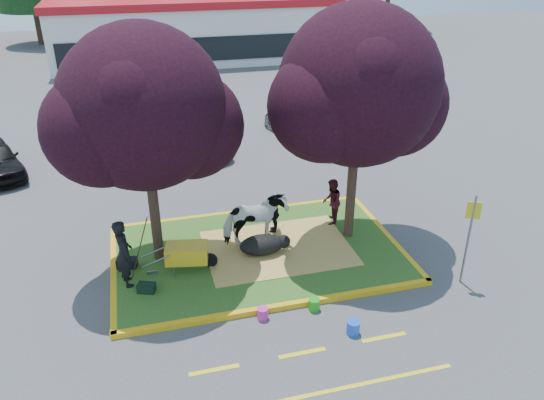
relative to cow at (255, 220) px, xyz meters
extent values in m
plane|color=#424244|center=(-0.03, -0.45, -0.93)|extent=(90.00, 90.00, 0.00)
cube|color=#265019|center=(-0.03, -0.45, -0.86)|extent=(8.00, 5.00, 0.15)
cube|color=gold|center=(-0.03, -3.03, -0.86)|extent=(8.30, 0.16, 0.15)
cube|color=gold|center=(-0.03, 2.13, -0.86)|extent=(8.30, 0.16, 0.15)
cube|color=gold|center=(-4.11, -0.45, -0.86)|extent=(0.16, 5.30, 0.15)
cube|color=gold|center=(4.05, -0.45, -0.86)|extent=(0.16, 5.30, 0.15)
cube|color=tan|center=(0.57, -0.45, -0.78)|extent=(4.20, 3.00, 0.01)
cylinder|color=black|center=(-2.83, -0.05, 0.98)|extent=(0.28, 0.28, 3.53)
sphere|color=black|center=(-2.83, -0.05, 3.63)|extent=(4.20, 4.20, 4.20)
sphere|color=black|center=(-1.67, 0.15, 3.00)|extent=(2.86, 2.86, 2.86)
sphere|color=black|center=(-3.88, -0.35, 3.25)|extent=(2.86, 2.86, 2.86)
cylinder|color=black|center=(2.87, -0.25, 1.06)|extent=(0.28, 0.28, 3.70)
sphere|color=black|center=(2.87, -0.25, 3.84)|extent=(4.40, 4.40, 4.40)
sphere|color=black|center=(4.08, -0.05, 3.18)|extent=(2.99, 2.99, 2.99)
sphere|color=black|center=(1.77, -0.55, 3.44)|extent=(2.99, 2.99, 2.99)
cube|color=yellow|center=(-2.03, -4.65, -0.93)|extent=(1.10, 0.12, 0.01)
cube|color=yellow|center=(-0.03, -4.65, -0.93)|extent=(1.10, 0.12, 0.01)
cube|color=yellow|center=(1.97, -4.65, -0.93)|extent=(1.10, 0.12, 0.01)
cube|color=yellow|center=(-0.03, -5.85, -0.93)|extent=(6.00, 0.10, 0.01)
cube|color=silver|center=(1.97, 27.55, 1.07)|extent=(20.00, 8.00, 4.00)
cube|color=#B0131A|center=(1.97, 27.55, 3.22)|extent=(20.40, 8.40, 0.50)
cube|color=black|center=(1.97, 23.50, 0.47)|extent=(19.00, 0.10, 1.60)
cylinder|color=black|center=(-10.03, 36.55, 1.03)|extent=(0.44, 0.44, 3.92)
cylinder|color=black|center=(-2.03, 38.05, 0.61)|extent=(0.44, 0.44, 3.08)
cylinder|color=black|center=(5.97, 37.05, 0.89)|extent=(0.44, 0.44, 3.64)
cylinder|color=black|center=(13.97, 37.55, 0.82)|extent=(0.44, 0.44, 3.50)
cylinder|color=black|center=(21.97, 36.55, 0.68)|extent=(0.44, 0.44, 3.22)
imported|color=white|center=(0.00, 0.00, 0.00)|extent=(1.95, 1.08, 1.57)
ellipsoid|color=black|center=(0.06, -0.60, -0.50)|extent=(1.44, 1.01, 0.57)
imported|color=black|center=(-3.73, -1.11, 0.15)|extent=(0.60, 0.77, 1.87)
imported|color=#43131B|center=(2.62, 0.60, -0.04)|extent=(0.82, 0.90, 1.49)
imported|color=black|center=(0.74, 0.53, -0.16)|extent=(0.58, 0.80, 1.25)
cylinder|color=black|center=(-1.49, -0.89, -0.58)|extent=(0.41, 0.16, 0.41)
cylinder|color=slate|center=(-2.51, -1.14, -0.64)|extent=(0.04, 0.04, 0.29)
cylinder|color=slate|center=(-2.51, -0.64, -0.64)|extent=(0.04, 0.04, 0.29)
cube|color=gold|center=(-2.11, -0.89, -0.24)|extent=(1.24, 0.89, 0.45)
cylinder|color=slate|center=(-2.96, -1.14, -0.22)|extent=(0.73, 0.18, 0.37)
cylinder|color=slate|center=(-2.96, -0.64, -0.22)|extent=(0.73, 0.18, 0.37)
cube|color=black|center=(-3.73, -0.32, -0.65)|extent=(0.59, 0.43, 0.27)
cube|color=black|center=(-3.27, -1.62, -0.67)|extent=(0.51, 0.42, 0.24)
cylinder|color=slate|center=(4.95, -3.15, 0.36)|extent=(0.06, 0.06, 2.60)
cube|color=gold|center=(4.95, -3.15, 1.25)|extent=(0.35, 0.17, 0.47)
cylinder|color=#1F9B17|center=(0.74, -3.25, -0.78)|extent=(0.33, 0.33, 0.31)
cylinder|color=#CF2E90|center=(-0.59, -3.25, -0.78)|extent=(0.36, 0.36, 0.30)
cylinder|color=blue|center=(1.33, -4.33, -0.77)|extent=(0.41, 0.41, 0.34)
imported|color=#A5A7AD|center=(-3.12, 8.87, -0.15)|extent=(2.80, 5.05, 1.58)
imported|color=#A80E15|center=(-0.72, 8.26, -0.33)|extent=(3.23, 4.77, 1.21)
imported|color=silver|center=(4.56, 8.73, -0.15)|extent=(3.47, 5.80, 1.57)
imported|color=#58595F|center=(6.45, 7.52, -0.28)|extent=(1.86, 4.14, 1.32)
camera|label=1|loc=(-3.04, -13.24, 7.48)|focal=35.00mm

